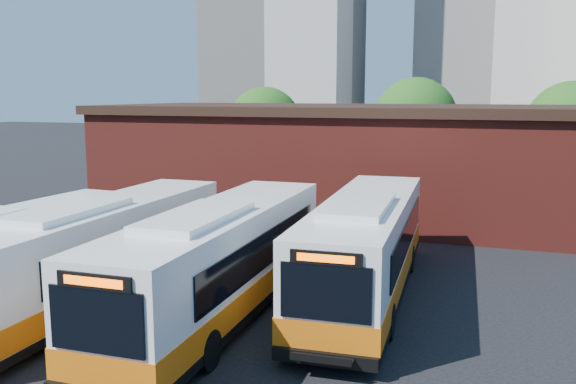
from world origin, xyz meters
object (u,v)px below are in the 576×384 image
(bus_mideast, at_px, (220,266))
(transit_worker, at_px, (127,358))
(bus_east, at_px, (366,250))
(bus_west, at_px, (0,260))
(bus_midwest, at_px, (101,255))

(bus_mideast, relative_size, transit_worker, 7.67)
(bus_east, bearing_deg, bus_west, -161.40)
(bus_west, bearing_deg, bus_midwest, 22.97)
(bus_midwest, distance_m, bus_mideast, 4.45)
(bus_west, height_order, bus_mideast, bus_mideast)
(bus_west, xyz_separation_m, bus_mideast, (7.70, 1.15, 0.21))
(bus_mideast, xyz_separation_m, bus_east, (3.96, 3.45, -0.01))
(bus_mideast, distance_m, bus_east, 5.25)
(bus_west, relative_size, bus_east, 0.89)
(bus_east, height_order, transit_worker, bus_east)
(bus_mideast, height_order, bus_east, bus_mideast)
(bus_east, relative_size, transit_worker, 7.63)
(transit_worker, bearing_deg, bus_midwest, 64.23)
(bus_midwest, height_order, bus_east, bus_east)
(bus_midwest, height_order, transit_worker, bus_midwest)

